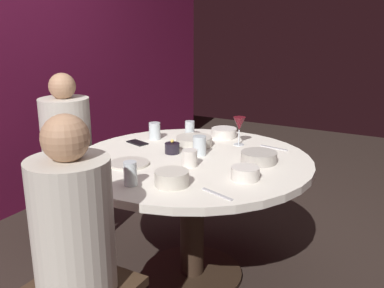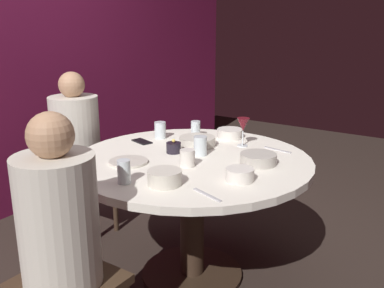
{
  "view_description": "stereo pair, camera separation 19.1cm",
  "coord_description": "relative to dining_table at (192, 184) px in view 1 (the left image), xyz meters",
  "views": [
    {
      "loc": [
        -1.99,
        -1.11,
        1.48
      ],
      "look_at": [
        0.0,
        0.0,
        0.83
      ],
      "focal_mm": 40.11,
      "sensor_mm": 36.0,
      "label": 1
    },
    {
      "loc": [
        -1.89,
        -1.27,
        1.48
      ],
      "look_at": [
        0.0,
        0.0,
        0.83
      ],
      "focal_mm": 40.11,
      "sensor_mm": 36.0,
      "label": 2
    }
  ],
  "objects": [
    {
      "name": "ground_plane",
      "position": [
        0.0,
        0.0,
        -0.59
      ],
      "size": [
        8.0,
        8.0,
        0.0
      ],
      "primitive_type": "plane",
      "color": "#2D231E"
    },
    {
      "name": "dining_table",
      "position": [
        0.0,
        0.0,
        0.0
      ],
      "size": [
        1.33,
        1.33,
        0.75
      ],
      "color": "silver",
      "rests_on": "ground"
    },
    {
      "name": "seated_diner_left",
      "position": [
        -0.92,
        0.0,
        0.13
      ],
      "size": [
        0.4,
        0.4,
        1.17
      ],
      "rotation": [
        0.0,
        0.0,
        6.28
      ],
      "color": "#3F2D1E",
      "rests_on": "ground"
    },
    {
      "name": "seated_diner_back",
      "position": [
        0.0,
        0.96,
        0.12
      ],
      "size": [
        0.4,
        0.4,
        1.17
      ],
      "rotation": [
        0.0,
        0.0,
        4.71
      ],
      "color": "#3F2D1E",
      "rests_on": "ground"
    },
    {
      "name": "candle_holder",
      "position": [
        0.02,
        0.14,
        0.19
      ],
      "size": [
        0.09,
        0.09,
        0.08
      ],
      "color": "black",
      "rests_on": "dining_table"
    },
    {
      "name": "wine_glass",
      "position": [
        0.36,
        -0.13,
        0.28
      ],
      "size": [
        0.08,
        0.08,
        0.18
      ],
      "color": "silver",
      "rests_on": "dining_table"
    },
    {
      "name": "dinner_plate",
      "position": [
        -0.27,
        0.23,
        0.16
      ],
      "size": [
        0.21,
        0.21,
        0.01
      ],
      "primitive_type": "cylinder",
      "color": "beige",
      "rests_on": "dining_table"
    },
    {
      "name": "cell_phone",
      "position": [
        0.09,
        0.44,
        0.16
      ],
      "size": [
        0.11,
        0.15,
        0.01
      ],
      "primitive_type": "cube",
      "rotation": [
        0.0,
        0.0,
        5.99
      ],
      "color": "black",
      "rests_on": "dining_table"
    },
    {
      "name": "bowl_serving_large",
      "position": [
        0.22,
        0.11,
        0.18
      ],
      "size": [
        0.22,
        0.22,
        0.06
      ],
      "primitive_type": "cylinder",
      "color": "beige",
      "rests_on": "dining_table"
    },
    {
      "name": "bowl_salad_center",
      "position": [
        0.49,
        0.03,
        0.18
      ],
      "size": [
        0.17,
        0.17,
        0.06
      ],
      "primitive_type": "cylinder",
      "color": "silver",
      "rests_on": "dining_table"
    },
    {
      "name": "bowl_small_white",
      "position": [
        -0.17,
        -0.39,
        0.19
      ],
      "size": [
        0.14,
        0.14,
        0.06
      ],
      "primitive_type": "cylinder",
      "color": "silver",
      "rests_on": "dining_table"
    },
    {
      "name": "bowl_sauce_side",
      "position": [
        0.11,
        -0.35,
        0.18
      ],
      "size": [
        0.19,
        0.19,
        0.06
      ],
      "primitive_type": "cylinder",
      "color": "#B2ADA3",
      "rests_on": "dining_table"
    },
    {
      "name": "bowl_rice_portion",
      "position": [
        -0.41,
        -0.12,
        0.19
      ],
      "size": [
        0.16,
        0.16,
        0.07
      ],
      "primitive_type": "cylinder",
      "color": "beige",
      "rests_on": "dining_table"
    },
    {
      "name": "cup_near_candle",
      "position": [
        0.23,
        0.4,
        0.21
      ],
      "size": [
        0.07,
        0.07,
        0.11
      ],
      "primitive_type": "cylinder",
      "color": "silver",
      "rests_on": "dining_table"
    },
    {
      "name": "cup_by_left_diner",
      "position": [
        0.39,
        0.24,
        0.21
      ],
      "size": [
        0.06,
        0.06,
        0.1
      ],
      "primitive_type": "cylinder",
      "color": "silver",
      "rests_on": "dining_table"
    },
    {
      "name": "cup_by_right_diner",
      "position": [
        0.07,
        -0.01,
        0.21
      ],
      "size": [
        0.08,
        0.08,
        0.11
      ],
      "primitive_type": "cylinder",
      "color": "silver",
      "rests_on": "dining_table"
    },
    {
      "name": "cup_center_front",
      "position": [
        -0.5,
        0.05,
        0.21
      ],
      "size": [
        0.06,
        0.06,
        0.11
      ],
      "primitive_type": "cylinder",
      "color": "silver",
      "rests_on": "dining_table"
    },
    {
      "name": "cup_far_edge",
      "position": [
        -0.13,
        -0.06,
        0.2
      ],
      "size": [
        0.08,
        0.08,
        0.09
      ],
      "primitive_type": "cylinder",
      "color": "silver",
      "rests_on": "dining_table"
    },
    {
      "name": "fork_near_plate",
      "position": [
        0.4,
        -0.34,
        0.16
      ],
      "size": [
        0.04,
        0.18,
        0.01
      ],
      "primitive_type": "cube",
      "rotation": [
        0.0,
        0.0,
        -0.16
      ],
      "color": "#B7B7BC",
      "rests_on": "dining_table"
    },
    {
      "name": "knife_near_plate",
      "position": [
        -0.41,
        -0.35,
        0.16
      ],
      "size": [
        0.07,
        0.18,
        0.01
      ],
      "primitive_type": "cube",
      "rotation": [
        0.0,
        0.0,
        -0.33
      ],
      "color": "#B7B7BC",
      "rests_on": "dining_table"
    }
  ]
}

